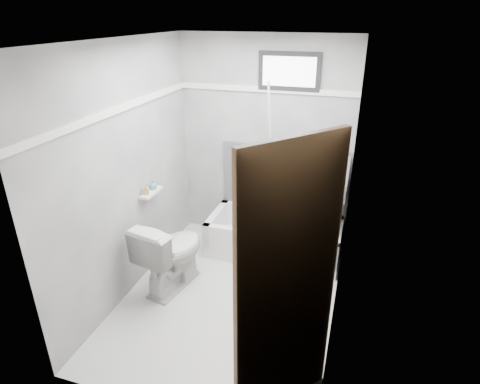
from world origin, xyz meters
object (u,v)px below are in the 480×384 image
at_px(toilet, 171,253).
at_px(soap_bottle_a, 146,190).
at_px(bathtub, 274,237).
at_px(soap_bottle_b, 153,185).
at_px(door, 322,331).
at_px(office_chair, 316,207).

xyz_separation_m(toilet, soap_bottle_a, (-0.32, 0.17, 0.58)).
bearing_deg(toilet, bathtub, -121.59).
distance_m(toilet, soap_bottle_b, 0.73).
bearing_deg(bathtub, soap_bottle_a, -148.00).
xyz_separation_m(toilet, door, (1.60, -1.31, 0.62)).
distance_m(door, soap_bottle_b, 2.51).
bearing_deg(bathtub, toilet, -133.26).
bearing_deg(door, office_chair, 97.65).
distance_m(soap_bottle_a, soap_bottle_b, 0.14).
relative_size(toilet, door, 0.39).
xyz_separation_m(bathtub, door, (0.75, -2.21, 0.79)).
height_order(door, soap_bottle_a, door).
xyz_separation_m(soap_bottle_a, soap_bottle_b, (0.00, 0.14, -0.01)).
bearing_deg(soap_bottle_a, office_chair, 25.69).
bearing_deg(office_chair, soap_bottle_a, -152.03).
xyz_separation_m(door, soap_bottle_b, (-1.92, 1.62, -0.04)).
xyz_separation_m(office_chair, toilet, (-1.30, -0.95, -0.26)).
bearing_deg(soap_bottle_b, office_chair, 21.53).
bearing_deg(soap_bottle_b, soap_bottle_a, -90.06).
distance_m(office_chair, soap_bottle_b, 1.77).
distance_m(bathtub, door, 2.46).
height_order(office_chair, soap_bottle_a, office_chair).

